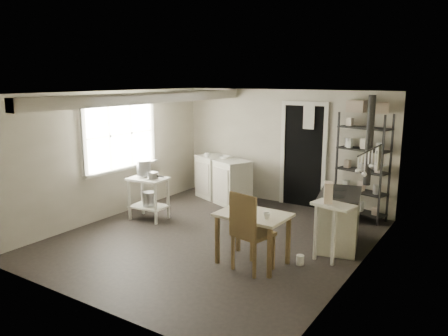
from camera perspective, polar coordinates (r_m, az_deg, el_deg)
The scene contains 31 objects.
floor at distance 7.08m, azimuth -1.34°, elevation -9.17°, with size 5.00×5.00×0.00m, color black.
ceiling at distance 6.62m, azimuth -1.43°, elevation 9.77°, with size 5.00×5.00×0.00m, color white.
wall_back at distance 8.90m, azimuth 7.72°, elevation 2.72°, with size 4.50×0.02×2.30m, color #B1AA97.
wall_front at distance 4.96m, azimuth -17.92°, elevation -4.94°, with size 4.50×0.02×2.30m, color #B1AA97.
wall_left at distance 8.22m, azimuth -14.47°, elevation 1.71°, with size 0.02×5.00×2.30m, color #B1AA97.
wall_right at distance 5.83m, azimuth 17.25°, elevation -2.46°, with size 0.02×5.00×2.30m, color #B1AA97.
window at distance 8.28m, azimuth -13.43°, elevation 4.29°, with size 0.12×1.76×1.28m, color beige, non-canonical shape.
doorway at distance 8.72m, azimuth 10.28°, elevation 1.46°, with size 0.96×0.10×2.08m, color beige, non-canonical shape.
ceiling_beam at distance 7.37m, azimuth -9.26°, elevation 9.04°, with size 0.18×5.00×0.18m, color beige, non-canonical shape.
wallpaper_panel at distance 5.83m, azimuth 17.15°, elevation -2.44°, with size 0.01×5.00×2.30m, color beige, non-canonical shape.
utensil_rail at distance 6.33m, azimuth 18.44°, elevation 2.27°, with size 0.06×1.20×0.44m, color #B0B0B3, non-canonical shape.
prep_table at distance 8.01m, azimuth -9.80°, elevation -3.84°, with size 0.67×0.48×0.77m, color beige, non-canonical shape.
stockpot at distance 7.95m, azimuth -10.44°, elevation 0.02°, with size 0.25×0.25×0.27m, color #B0B0B3.
saucepan at distance 7.74m, azimuth -9.26°, elevation -0.94°, with size 0.20×0.20×0.11m, color #B0B0B3.
bucket at distance 7.99m, azimuth -9.82°, elevation -3.99°, with size 0.24×0.24×0.26m, color #B0B0B3.
base_cabinets at distance 9.09m, azimuth -0.15°, elevation -1.42°, with size 1.37×0.59×0.90m, color beige, non-canonical shape.
mixing_bowl at distance 8.94m, azimuth 0.07°, elevation 1.60°, with size 0.29×0.29×0.07m, color white.
counter_cup at distance 9.09m, azimuth -2.20°, elevation 1.84°, with size 0.12×0.12×0.10m, color white.
shelf_rack at distance 8.20m, azimuth 17.64°, elevation 0.08°, with size 0.91×0.35×1.92m, color black, non-canonical shape.
shelf_jar at distance 8.18m, azimuth 16.12°, elevation 3.08°, with size 0.08×0.08×0.18m, color white.
storage_box_a at distance 8.16m, azimuth 16.91°, elevation 7.60°, with size 0.30×0.27×0.21m, color beige.
storage_box_b at distance 8.02m, azimuth 19.59°, elevation 7.23°, with size 0.29×0.27×0.19m, color beige.
stove at distance 6.89m, azimuth 14.77°, elevation -6.28°, with size 0.58×1.06×0.83m, color beige, non-canonical shape.
stovepipe at distance 6.96m, azimuth 18.47°, elevation 3.40°, with size 0.11×0.11×1.37m, color black, non-canonical shape.
side_ledge at distance 6.16m, azimuth 13.95°, elevation -8.50°, with size 0.57×0.30×0.87m, color beige, non-canonical shape.
oats_box at distance 6.04m, azimuth 13.46°, elevation -3.12°, with size 0.11×0.18×0.28m, color beige.
work_table at distance 6.06m, azimuth 3.78°, elevation -9.01°, with size 0.95×0.66×0.72m, color beige, non-canonical shape.
table_cup at distance 5.73m, azimuth 5.60°, elevation -5.83°, with size 0.09×0.09×0.08m, color white.
chair at distance 5.84m, azimuth 3.85°, elevation -8.73°, with size 0.45×0.47×1.09m, color #513E22, non-canonical shape.
flour_sack at distance 8.07m, azimuth 15.53°, elevation -5.17°, with size 0.36×0.31×0.43m, color beige.
floor_crock at distance 6.21m, azimuth 9.91°, elevation -11.68°, with size 0.11×0.11×0.13m, color white.
Camera 1 is at (3.73, -5.47, 2.52)m, focal length 35.00 mm.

